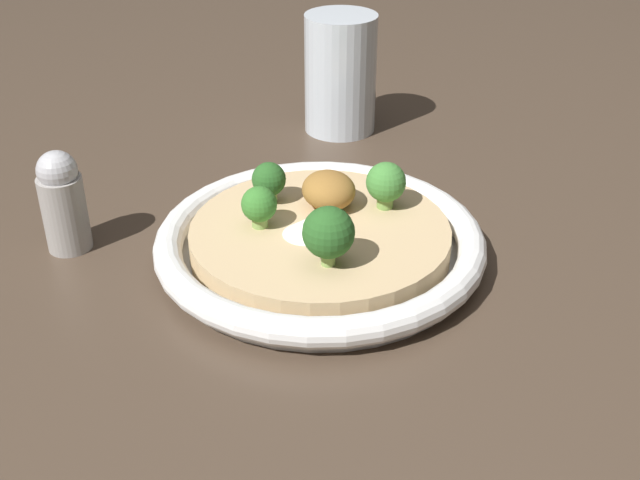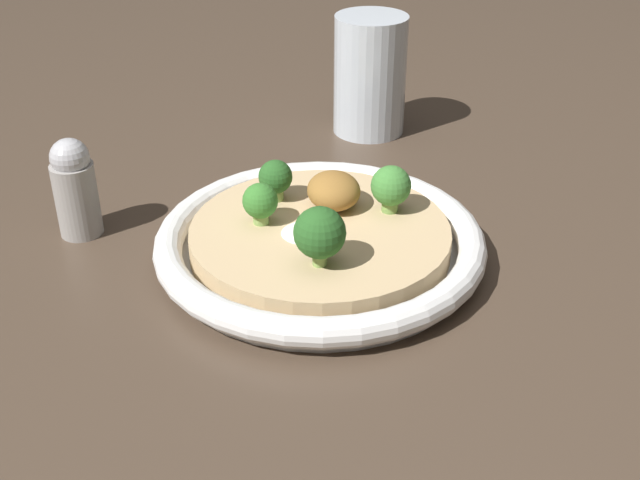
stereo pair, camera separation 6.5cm
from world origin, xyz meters
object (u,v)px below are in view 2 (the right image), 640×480
object	(u,v)px
risotto_bowl	(320,242)
pepper_shaker	(75,188)
broccoli_left	(320,233)
broccoli_back_right	(260,202)
drinking_glass	(370,75)
broccoli_right	(276,178)
broccoli_front_right	(391,187)

from	to	relation	value
risotto_bowl	pepper_shaker	world-z (taller)	pepper_shaker
broccoli_left	broccoli_back_right	bearing A→B (deg)	25.12
drinking_glass	broccoli_left	bearing A→B (deg)	158.44
broccoli_left	risotto_bowl	bearing A→B (deg)	-12.35
risotto_bowl	pepper_shaker	xyz separation A→B (m)	(0.09, 0.19, 0.03)
broccoli_right	risotto_bowl	bearing A→B (deg)	-153.95
drinking_glass	pepper_shaker	xyz separation A→B (m)	(-0.16, 0.30, -0.02)
broccoli_front_right	drinking_glass	distance (m)	0.24
broccoli_back_right	broccoli_left	bearing A→B (deg)	-154.88
broccoli_right	broccoli_front_right	bearing A→B (deg)	-114.03
risotto_bowl	pepper_shaker	bearing A→B (deg)	66.09
broccoli_back_right	broccoli_front_right	xyz separation A→B (m)	(-0.00, -0.11, 0.00)
broccoli_right	broccoli_back_right	world-z (taller)	broccoli_right
broccoli_back_right	pepper_shaker	world-z (taller)	pepper_shaker
risotto_bowl	drinking_glass	distance (m)	0.28
broccoli_front_right	pepper_shaker	distance (m)	0.26
broccoli_right	broccoli_back_right	xyz separation A→B (m)	(-0.04, 0.02, -0.00)
risotto_bowl	broccoli_right	size ratio (longest dim) A/B	7.46
broccoli_left	drinking_glass	distance (m)	0.33
broccoli_front_right	pepper_shaker	size ratio (longest dim) A/B	0.46
drinking_glass	broccoli_back_right	bearing A→B (deg)	146.65
broccoli_right	broccoli_left	bearing A→B (deg)	-172.23
broccoli_front_right	drinking_glass	size ratio (longest dim) A/B	0.32
broccoli_left	pepper_shaker	distance (m)	0.23
broccoli_back_right	pepper_shaker	xyz separation A→B (m)	(0.07, 0.15, -0.01)
risotto_bowl	pepper_shaker	size ratio (longest dim) A/B	3.05
broccoli_right	broccoli_back_right	distance (m)	0.04
pepper_shaker	broccoli_left	bearing A→B (deg)	-127.63
risotto_bowl	broccoli_back_right	size ratio (longest dim) A/B	7.75
broccoli_left	pepper_shaker	world-z (taller)	pepper_shaker
risotto_bowl	pepper_shaker	distance (m)	0.21
risotto_bowl	drinking_glass	bearing A→B (deg)	-23.41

